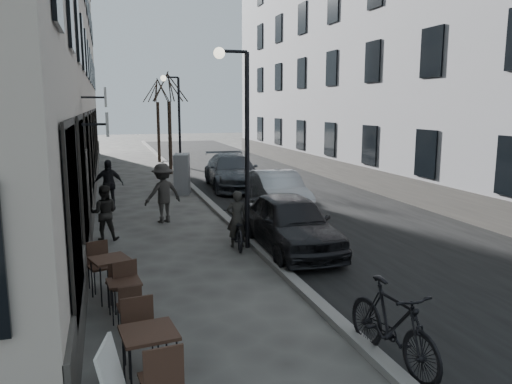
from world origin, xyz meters
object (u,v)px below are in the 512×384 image
bicycle (237,230)px  car_near (291,223)px  bistro_set_a (150,355)px  car_mid (278,191)px  pedestrian_near (104,213)px  streetlamp_far (176,117)px  pedestrian_mid (163,193)px  streetlamp_near (241,127)px  moped (392,325)px  tree_far (157,90)px  pedestrian_far (108,184)px  car_far (232,171)px  tree_near (169,87)px  bistro_set_c (111,274)px  bistro_set_b (125,296)px  utility_cabinet (182,174)px

bicycle → car_near: bearing=157.8°
bistro_set_a → car_mid: bearing=55.8°
car_near → pedestrian_near: bearing=153.2°
pedestrian_near → car_mid: bearing=-151.0°
streetlamp_far → pedestrian_mid: (-1.62, -8.44, -2.21)m
streetlamp_near → moped: 6.90m
tree_far → car_mid: (2.40, -16.81, -3.97)m
streetlamp_near → bicycle: 2.70m
pedestrian_far → car_far: (5.39, 3.16, -0.14)m
pedestrian_mid → moped: (2.14, -9.95, -0.34)m
streetlamp_far → bistro_set_a: 18.51m
tree_near → pedestrian_near: bearing=-104.9°
bistro_set_c → car_near: bearing=6.9°
bistro_set_a → bicycle: 6.85m
bistro_set_b → car_mid: bearing=48.3°
car_near → tree_far: bearing=93.9°
streetlamp_far → tree_near: bearing=88.6°
tree_near → utility_cabinet: 7.42m
bistro_set_c → car_mid: 8.96m
streetlamp_far → car_mid: streetlamp_far is taller
bistro_set_a → bistro_set_c: bistro_set_a is taller
pedestrian_mid → moped: bearing=82.1°
tree_near → bistro_set_c: 18.44m
car_far → utility_cabinet: bearing=-158.5°
pedestrian_far → car_far: pedestrian_far is taller
bistro_set_c → pedestrian_mid: 6.45m
streetlamp_far → bistro_set_c: (-3.31, -14.65, -2.66)m
bistro_set_c → car_mid: (5.79, 6.84, 0.20)m
bistro_set_c → car_far: (5.44, 12.05, 0.26)m
pedestrian_far → streetlamp_far: bearing=61.7°
streetlamp_near → tree_far: (0.07, 21.00, 1.50)m
streetlamp_far → bicycle: 12.15m
bistro_set_c → pedestrian_far: bearing=71.6°
tree_near → utility_cabinet: bearing=-92.9°
pedestrian_mid → utility_cabinet: bearing=-125.0°
streetlamp_near → moped: streetlamp_near is taller
tree_near → bistro_set_a: (-2.94, -21.10, -4.15)m
tree_near → streetlamp_far: bearing=-91.4°
bistro_set_a → pedestrian_mid: bearing=75.8°
bistro_set_a → pedestrian_far: size_ratio=0.97×
bistro_set_b → pedestrian_mid: size_ratio=0.74×
streetlamp_far → bistro_set_b: 16.18m
car_near → bistro_set_c: bearing=-154.1°
pedestrian_far → moped: pedestrian_far is taller
bistro_set_a → bistro_set_b: (-0.23, 2.46, -0.10)m
car_near → streetlamp_far: bearing=96.4°
car_near → car_far: 10.01m
moped → pedestrian_near: bearing=109.6°
car_far → bistro_set_a: bearing=-103.9°
bistro_set_a → bicycle: (2.80, 6.25, -0.05)m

